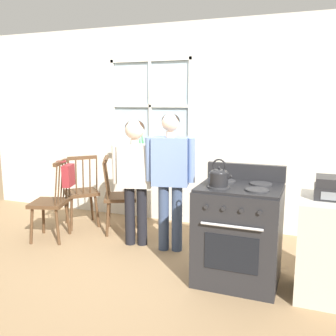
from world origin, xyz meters
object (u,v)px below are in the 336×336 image
Objects in this scene: person_elderly_left at (135,169)px; stove at (238,233)px; kettle at (219,177)px; handbag at (68,175)px; potted_plant at (141,147)px; stereo at (336,188)px; chair_by_window at (51,203)px; chair_center_cluster at (82,193)px; chair_near_wall at (119,197)px; person_teen_center at (170,170)px; side_counter at (331,249)px.

person_elderly_left is 1.45m from stove.
handbag is at bearing 167.35° from kettle.
stereo is (2.46, -1.45, -0.06)m from potted_plant.
chair_by_window is 0.91× the size of stove.
chair_center_cluster is 2.42m from stove.
chair_near_wall is at bearing 126.14° from person_elderly_left.
potted_plant is (-0.80, 0.93, 0.11)m from person_teen_center.
person_elderly_left is at bearing 166.93° from person_teen_center.
stove reaches higher than chair_center_cluster.
handbag is 0.34× the size of side_counter.
side_counter is at bearing -28.18° from person_teen_center.
stove is at bearing 67.96° from chair_by_window.
potted_plant is (0.62, 0.58, 0.59)m from chair_center_cluster.
potted_plant reaches higher than side_counter.
kettle is (0.69, -0.58, 0.09)m from person_teen_center.
handbag is at bearing 175.23° from person_teen_center.
person_teen_center reaches higher than kettle.
chair_by_window and chair_center_cluster have the same top height.
chair_by_window is 1.46m from potted_plant.
chair_by_window is 0.63× the size of person_teen_center.
chair_near_wall is at bearing 155.13° from stove.
person_elderly_left is 0.84m from handbag.
stove is 0.95m from stereo.
chair_near_wall and handbag have the same top height.
chair_center_cluster is at bearing 164.22° from stereo.
kettle is 0.85× the size of potted_plant.
chair_by_window is 3.20m from stereo.
kettle is at bearing 110.67° from chair_center_cluster.
handbag is (0.16, -0.49, 0.36)m from chair_center_cluster.
stereo reaches higher than chair_near_wall.
side_counter is (3.08, -0.85, -0.01)m from chair_center_cluster.
potted_plant is 0.95× the size of handbag.
person_teen_center is 5.07× the size of handbag.
chair_center_cluster is at bearing 62.32° from chair_near_wall.
stove is at bearing 37.72° from kettle.
stereo is at bearing -28.83° from person_teen_center.
chair_center_cluster is 2.37m from kettle.
chair_near_wall is at bearing 49.81° from handbag.
chair_by_window is 2.28m from kettle.
handbag is 0.90× the size of stereo.
stereo reaches higher than handbag.
potted_plant is (0.04, 0.59, 0.59)m from chair_near_wall.
chair_near_wall is at bearing 146.79° from person_teen_center.
chair_by_window is at bearing 104.16° from chair_near_wall.
handbag is (-2.12, 0.31, 0.34)m from stove.
chair_near_wall is 0.63× the size of person_teen_center.
handbag is (-0.82, -0.16, -0.09)m from person_elderly_left.
stove is (2.28, -0.80, 0.01)m from chair_center_cluster.
chair_center_cluster is 1.13m from person_elderly_left.
potted_plant is at bearing 67.16° from handbag.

